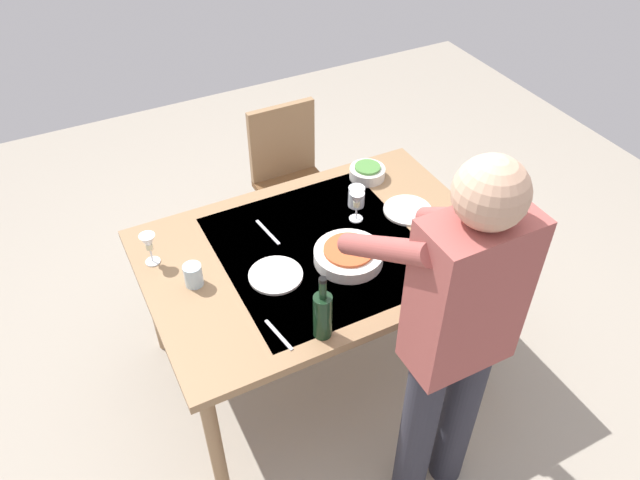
# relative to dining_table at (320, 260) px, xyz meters

# --- Properties ---
(ground_plane) EXTENTS (6.00, 6.00, 0.00)m
(ground_plane) POSITION_rel_dining_table_xyz_m (0.00, 0.00, -0.70)
(ground_plane) COLOR #9E9384
(dining_table) EXTENTS (1.54, 1.05, 0.78)m
(dining_table) POSITION_rel_dining_table_xyz_m (0.00, 0.00, 0.00)
(dining_table) COLOR #93704C
(dining_table) RESTS_ON ground_plane
(chair_near) EXTENTS (0.40, 0.40, 0.91)m
(chair_near) POSITION_rel_dining_table_xyz_m (-0.27, -0.91, -0.17)
(chair_near) COLOR brown
(chair_near) RESTS_ON ground_plane
(person_server) EXTENTS (0.42, 0.61, 1.69)m
(person_server) POSITION_rel_dining_table_xyz_m (-0.12, 0.79, 0.26)
(person_server) COLOR #2D2D38
(person_server) RESTS_ON ground_plane
(wine_bottle) EXTENTS (0.07, 0.07, 0.30)m
(wine_bottle) POSITION_rel_dining_table_xyz_m (0.21, 0.44, 0.18)
(wine_bottle) COLOR black
(wine_bottle) RESTS_ON dining_table
(wine_glass_left) EXTENTS (0.07, 0.07, 0.15)m
(wine_glass_left) POSITION_rel_dining_table_xyz_m (-0.24, -0.11, 0.18)
(wine_glass_left) COLOR white
(wine_glass_left) RESTS_ON dining_table
(wine_glass_right) EXTENTS (0.07, 0.07, 0.15)m
(wine_glass_right) POSITION_rel_dining_table_xyz_m (0.68, -0.25, 0.18)
(wine_glass_right) COLOR white
(wine_glass_right) RESTS_ON dining_table
(water_cup_near_left) EXTENTS (0.08, 0.08, 0.10)m
(water_cup_near_left) POSITION_rel_dining_table_xyz_m (0.56, -0.04, 0.12)
(water_cup_near_left) COLOR silver
(water_cup_near_left) RESTS_ON dining_table
(water_cup_near_right) EXTENTS (0.08, 0.08, 0.11)m
(water_cup_near_right) POSITION_rel_dining_table_xyz_m (-0.32, 0.44, 0.13)
(water_cup_near_right) COLOR silver
(water_cup_near_right) RESTS_ON dining_table
(water_cup_far_left) EXTENTS (0.08, 0.08, 0.10)m
(water_cup_far_left) POSITION_rel_dining_table_xyz_m (-0.30, -0.20, 0.12)
(water_cup_far_left) COLOR silver
(water_cup_far_left) RESTS_ON dining_table
(serving_bowl_pasta) EXTENTS (0.30, 0.30, 0.07)m
(serving_bowl_pasta) POSITION_rel_dining_table_xyz_m (-0.07, 0.12, 0.11)
(serving_bowl_pasta) COLOR silver
(serving_bowl_pasta) RESTS_ON dining_table
(side_bowl_salad) EXTENTS (0.18, 0.18, 0.07)m
(side_bowl_salad) POSITION_rel_dining_table_xyz_m (-0.46, -0.37, 0.11)
(side_bowl_salad) COLOR silver
(side_bowl_salad) RESTS_ON dining_table
(dinner_plate_near) EXTENTS (0.23, 0.23, 0.01)m
(dinner_plate_near) POSITION_rel_dining_table_xyz_m (0.24, 0.07, 0.08)
(dinner_plate_near) COLOR silver
(dinner_plate_near) RESTS_ON dining_table
(dinner_plate_far) EXTENTS (0.23, 0.23, 0.01)m
(dinner_plate_far) POSITION_rel_dining_table_xyz_m (-0.49, -0.05, 0.08)
(dinner_plate_far) COLOR silver
(dinner_plate_far) RESTS_ON dining_table
(table_knife) EXTENTS (0.04, 0.20, 0.00)m
(table_knife) POSITION_rel_dining_table_xyz_m (0.16, -0.20, 0.07)
(table_knife) COLOR silver
(table_knife) RESTS_ON dining_table
(table_fork) EXTENTS (0.04, 0.18, 0.00)m
(table_fork) POSITION_rel_dining_table_xyz_m (0.36, 0.37, 0.07)
(table_fork) COLOR silver
(table_fork) RESTS_ON dining_table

